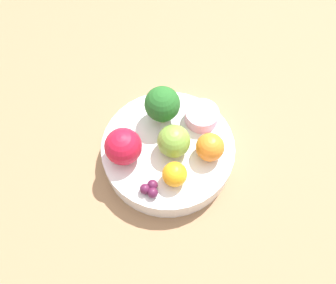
{
  "coord_description": "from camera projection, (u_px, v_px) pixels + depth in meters",
  "views": [
    {
      "loc": [
        -0.2,
        -0.16,
        0.53
      ],
      "look_at": [
        0.0,
        0.0,
        0.07
      ],
      "focal_mm": 35.0,
      "sensor_mm": 36.0,
      "label": 1
    }
  ],
  "objects": [
    {
      "name": "apple_green",
      "position": [
        123.0,
        146.0,
        0.5
      ],
      "size": [
        0.06,
        0.06,
        0.06
      ],
      "color": "#B7142D",
      "rests_on": "bowl"
    },
    {
      "name": "orange_back",
      "position": [
        210.0,
        147.0,
        0.51
      ],
      "size": [
        0.05,
        0.05,
        0.05
      ],
      "color": "orange",
      "rests_on": "bowl"
    },
    {
      "name": "grape_cluster",
      "position": [
        150.0,
        189.0,
        0.49
      ],
      "size": [
        0.03,
        0.03,
        0.02
      ],
      "color": "#511938",
      "rests_on": "bowl"
    },
    {
      "name": "ground_plane",
      "position": [
        168.0,
        161.0,
        0.59
      ],
      "size": [
        6.0,
        6.0,
        0.0
      ],
      "primitive_type": "plane",
      "color": "gray"
    },
    {
      "name": "broccoli",
      "position": [
        162.0,
        104.0,
        0.53
      ],
      "size": [
        0.06,
        0.06,
        0.07
      ],
      "color": "#8CB76B",
      "rests_on": "bowl"
    },
    {
      "name": "table_surface",
      "position": [
        168.0,
        159.0,
        0.58
      ],
      "size": [
        1.2,
        1.2,
        0.02
      ],
      "color": "#936D4C",
      "rests_on": "ground_plane"
    },
    {
      "name": "apple_red",
      "position": [
        173.0,
        142.0,
        0.51
      ],
      "size": [
        0.05,
        0.05,
        0.05
      ],
      "color": "olive",
      "rests_on": "bowl"
    },
    {
      "name": "bowl",
      "position": [
        168.0,
        151.0,
        0.55
      ],
      "size": [
        0.22,
        0.22,
        0.04
      ],
      "color": "white",
      "rests_on": "table_surface"
    },
    {
      "name": "small_cup",
      "position": [
        202.0,
        116.0,
        0.55
      ],
      "size": [
        0.06,
        0.06,
        0.02
      ],
      "color": "#EA9EC6",
      "rests_on": "bowl"
    },
    {
      "name": "orange_front",
      "position": [
        175.0,
        174.0,
        0.49
      ],
      "size": [
        0.04,
        0.04,
        0.04
      ],
      "color": "orange",
      "rests_on": "bowl"
    }
  ]
}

